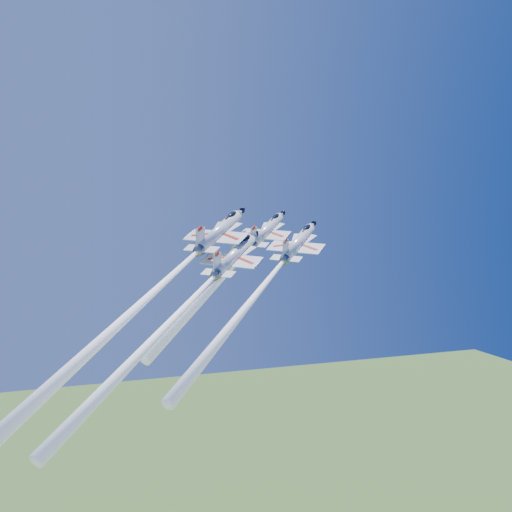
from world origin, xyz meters
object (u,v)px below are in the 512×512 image
object	(u,v)px
jet_left	(160,286)
jet_slot	(182,310)
jet_lead	(232,267)
jet_right	(262,287)

from	to	relation	value
jet_left	jet_slot	size ratio (longest dim) A/B	1.12
jet_left	jet_slot	xyz separation A→B (m)	(2.30, -4.68, -2.98)
jet_lead	jet_left	size ratio (longest dim) A/B	0.76
jet_left	jet_right	bearing A→B (deg)	24.95
jet_lead	jet_right	bearing A→B (deg)	-36.68
jet_left	jet_slot	bearing A→B (deg)	-18.62
jet_lead	jet_slot	bearing A→B (deg)	-91.57
jet_slot	jet_right	bearing A→B (deg)	42.45
jet_right	jet_lead	bearing A→B (deg)	143.32
jet_lead	jet_left	world-z (taller)	jet_left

